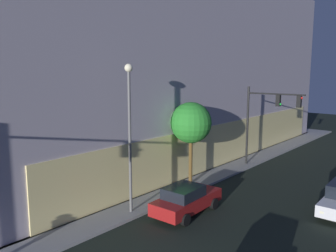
{
  "coord_description": "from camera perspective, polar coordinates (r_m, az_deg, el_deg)",
  "views": [
    {
      "loc": [
        -7.83,
        -8.02,
        7.97
      ],
      "look_at": [
        7.48,
        5.11,
        4.76
      ],
      "focal_mm": 37.49,
      "sensor_mm": 36.0,
      "label": 1
    }
  ],
  "objects": [
    {
      "name": "modern_building",
      "position": [
        37.67,
        -7.4,
        11.28
      ],
      "size": [
        39.61,
        25.92,
        19.12
      ],
      "color": "#4C4C51",
      "rests_on": "ground"
    },
    {
      "name": "traffic_light_far_corner",
      "position": [
        29.14,
        15.9,
        2.28
      ],
      "size": [
        0.48,
        4.65,
        6.5
      ],
      "color": "black",
      "rests_on": "sidewalk_corner"
    },
    {
      "name": "street_lamp_sidewalk",
      "position": [
        18.96,
        -6.28,
        0.77
      ],
      "size": [
        0.44,
        0.44,
        8.16
      ],
      "color": "#5E5E5E",
      "rests_on": "sidewalk_corner"
    },
    {
      "name": "sidewalk_tree",
      "position": [
        23.85,
        3.75,
        0.49
      ],
      "size": [
        2.81,
        2.81,
        5.71
      ],
      "color": "brown",
      "rests_on": "sidewalk_corner"
    },
    {
      "name": "car_red",
      "position": [
        20.07,
        2.96,
        -11.82
      ],
      "size": [
        4.63,
        2.2,
        1.63
      ],
      "color": "maroon",
      "rests_on": "ground"
    }
  ]
}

